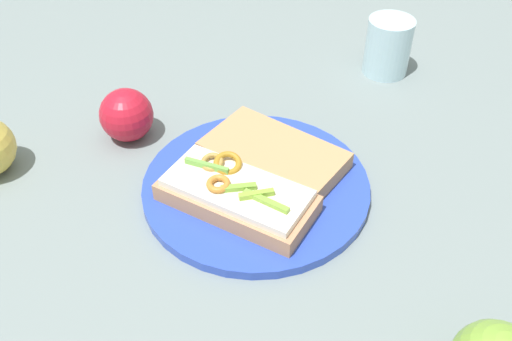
{
  "coord_description": "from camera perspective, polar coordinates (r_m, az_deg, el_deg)",
  "views": [
    {
      "loc": [
        -0.52,
        0.08,
        0.5
      ],
      "look_at": [
        0.0,
        0.0,
        0.03
      ],
      "focal_mm": 39.87,
      "sensor_mm": 36.0,
      "label": 1
    }
  ],
  "objects": [
    {
      "name": "bread_slice_side",
      "position": [
        0.74,
        1.78,
        1.56
      ],
      "size": [
        0.2,
        0.2,
        0.02
      ],
      "primitive_type": "cube",
      "rotation": [
        0.0,
        0.0,
        0.78
      ],
      "color": "tan",
      "rests_on": "plate"
    },
    {
      "name": "drinking_glass",
      "position": [
        0.95,
        13.1,
        12.03
      ],
      "size": [
        0.07,
        0.07,
        0.09
      ],
      "primitive_type": "cylinder",
      "color": "silver",
      "rests_on": "ground_plane"
    },
    {
      "name": "plate",
      "position": [
        0.72,
        0.0,
        -1.58
      ],
      "size": [
        0.29,
        0.29,
        0.01
      ],
      "primitive_type": "cylinder",
      "color": "#2C49BB",
      "rests_on": "ground_plane"
    },
    {
      "name": "ground_plane",
      "position": [
        0.72,
        0.0,
        -1.95
      ],
      "size": [
        2.0,
        2.0,
        0.0
      ],
      "primitive_type": "plane",
      "color": "slate",
      "rests_on": "ground"
    },
    {
      "name": "apple_2",
      "position": [
        0.8,
        -12.87,
        5.46
      ],
      "size": [
        0.1,
        0.1,
        0.07
      ],
      "primitive_type": "sphere",
      "rotation": [
        0.0,
        0.0,
        4.17
      ],
      "color": "red",
      "rests_on": "ground_plane"
    },
    {
      "name": "sandwich",
      "position": [
        0.67,
        -2.0,
        -2.39
      ],
      "size": [
        0.18,
        0.2,
        0.05
      ],
      "rotation": [
        0.0,
        0.0,
        0.89
      ],
      "color": "tan",
      "rests_on": "plate"
    }
  ]
}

